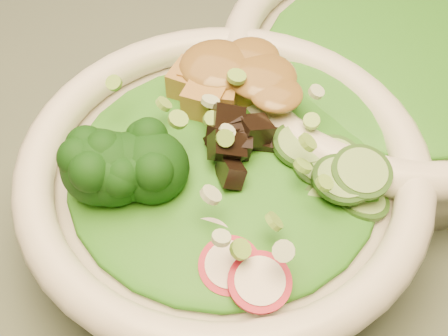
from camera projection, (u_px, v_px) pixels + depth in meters
The scene contains 11 objects.
salad_bowl at pixel (224, 186), 0.45m from camera, with size 0.29×0.29×0.08m.
side_bowl at pixel (396, 73), 0.53m from camera, with size 0.30×0.30×0.08m.
lettuce_bed at pixel (224, 167), 0.43m from camera, with size 0.22×0.22×0.03m, color #246916.
side_lettuce at pixel (402, 54), 0.51m from camera, with size 0.20×0.20×0.02m, color #246916.
broccoli_florets at pixel (125, 147), 0.42m from camera, with size 0.09×0.08×0.05m, color black, non-canonical shape.
radish_slices at pixel (219, 252), 0.39m from camera, with size 0.12×0.04×0.02m, color #A40C25, non-canonical shape.
cucumber_slices at pixel (327, 163), 0.42m from camera, with size 0.08×0.08×0.04m, color #94C96F, non-canonical shape.
mushroom_heap at pixel (226, 138), 0.43m from camera, with size 0.08×0.08×0.04m, color black, non-canonical shape.
tofu_cubes at pixel (234, 86), 0.47m from camera, with size 0.10×0.06×0.04m, color olive, non-canonical shape.
peanut_sauce at pixel (235, 72), 0.46m from camera, with size 0.08×0.06×0.02m, color brown.
scallion_garnish at pixel (224, 142), 0.41m from camera, with size 0.21×0.21×0.03m, color #7BB841, non-canonical shape.
Camera 1 is at (0.04, -0.16, 1.15)m, focal length 50.00 mm.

